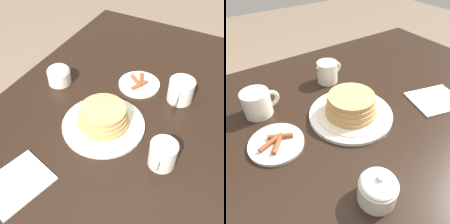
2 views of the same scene
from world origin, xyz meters
TOP-DOWN VIEW (x-y plane):
  - dining_table at (0.00, 0.00)m, footprint 1.51×0.92m
  - pancake_plate at (0.01, -0.04)m, footprint 0.27×0.27m
  - side_plate_bacon at (-0.24, -0.03)m, footprint 0.16×0.16m
  - coffee_mug at (-0.23, 0.14)m, footprint 0.12×0.09m
  - creamer_pitcher at (0.06, 0.18)m, footprint 0.12×0.08m
  - sugar_bowl at (-0.11, -0.30)m, footprint 0.09×0.09m
  - napkin at (0.31, -0.15)m, footprint 0.20×0.18m

SIDE VIEW (x-z plane):
  - dining_table at x=0.00m, z-range 0.26..1.01m
  - napkin at x=0.31m, z-range 0.74..0.75m
  - side_plate_bacon at x=-0.24m, z-range 0.74..0.76m
  - pancake_plate at x=0.01m, z-range 0.73..0.82m
  - sugar_bowl at x=-0.11m, z-range 0.74..0.82m
  - coffee_mug at x=-0.23m, z-range 0.75..0.83m
  - creamer_pitcher at x=0.06m, z-range 0.74..0.83m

